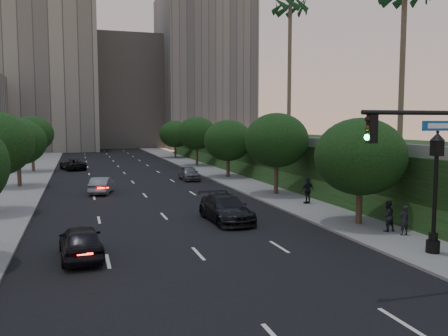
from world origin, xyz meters
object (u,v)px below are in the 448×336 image
object	(u,v)px
street_lamp	(435,198)
pedestrian_c	(308,190)
sedan_near_left	(81,242)
pedestrian_a	(404,220)
sedan_mid_left	(102,185)
pedestrian_b	(387,216)
sedan_near_right	(226,209)
sedan_far_right	(189,173)
sedan_far_left	(73,165)

from	to	relation	value
street_lamp	pedestrian_c	size ratio (longest dim) A/B	2.96
sedan_near_left	pedestrian_a	size ratio (longest dim) A/B	2.82
sedan_mid_left	pedestrian_b	bearing A→B (deg)	138.28
sedan_near_left	sedan_near_right	distance (m)	10.07
sedan_far_right	pedestrian_a	distance (m)	27.73
sedan_mid_left	pedestrian_c	distance (m)	17.32
pedestrian_b	sedan_mid_left	bearing A→B (deg)	-55.51
sedan_near_right	pedestrian_b	size ratio (longest dim) A/B	3.27
street_lamp	sedan_mid_left	xyz separation A→B (m)	(-13.29, 23.66, -1.94)
pedestrian_b	sedan_near_right	bearing A→B (deg)	-38.56
sedan_near_left	pedestrian_b	size ratio (longest dim) A/B	2.64
pedestrian_c	pedestrian_b	bearing A→B (deg)	75.59
sedan_mid_left	sedan_near_right	xyz separation A→B (m)	(6.62, -13.90, 0.09)
sedan_near_right	pedestrian_c	distance (m)	8.11
street_lamp	sedan_near_right	world-z (taller)	street_lamp
sedan_far_left	sedan_far_right	size ratio (longest dim) A/B	1.16
sedan_far_left	sedan_near_right	xyz separation A→B (m)	(9.17, -35.21, 0.10)
sedan_mid_left	street_lamp	bearing A→B (deg)	132.09
pedestrian_b	street_lamp	bearing A→B (deg)	80.39
pedestrian_c	sedan_near_right	bearing A→B (deg)	11.59
pedestrian_b	sedan_far_left	bearing A→B (deg)	-69.05
sedan_near_right	sedan_far_right	distance (m)	20.84
sedan_far_right	pedestrian_b	world-z (taller)	pedestrian_b
pedestrian_a	sedan_far_left	bearing A→B (deg)	-71.75
sedan_far_right	sedan_far_left	bearing A→B (deg)	128.69
sedan_mid_left	pedestrian_a	bearing A→B (deg)	137.62
sedan_mid_left	sedan_far_left	size ratio (longest dim) A/B	0.85
street_lamp	sedan_far_left	xyz separation A→B (m)	(-15.84, 44.98, -1.95)
sedan_near_left	sedan_mid_left	distance (m)	19.52
street_lamp	sedan_far_left	distance (m)	47.72
pedestrian_b	sedan_far_right	bearing A→B (deg)	-80.60
sedan_near_right	pedestrian_a	size ratio (longest dim) A/B	3.50
sedan_near_right	pedestrian_b	xyz separation A→B (m)	(7.30, -5.61, 0.19)
sedan_mid_left	pedestrian_b	size ratio (longest dim) A/B	2.54
sedan_far_left	sedan_far_right	distance (m)	18.61
sedan_far_left	pedestrian_c	xyz separation A→B (m)	(16.44, -31.64, 0.41)
sedan_far_left	sedan_far_right	bearing A→B (deg)	111.89
street_lamp	sedan_near_right	bearing A→B (deg)	124.34
sedan_mid_left	pedestrian_c	bearing A→B (deg)	156.15
sedan_far_left	pedestrian_a	size ratio (longest dim) A/B	3.18
sedan_mid_left	sedan_far_right	xyz separation A→B (m)	(9.09, 6.79, 0.03)
pedestrian_a	pedestrian_c	world-z (taller)	pedestrian_c
sedan_mid_left	pedestrian_b	world-z (taller)	pedestrian_b
sedan_far_left	pedestrian_c	bearing A→B (deg)	100.65
sedan_near_left	pedestrian_b	distance (m)	15.71
sedan_far_right	pedestrian_c	world-z (taller)	pedestrian_c
sedan_far_left	pedestrian_c	world-z (taller)	pedestrian_c
sedan_mid_left	pedestrian_a	size ratio (longest dim) A/B	2.71
sedan_far_left	pedestrian_c	distance (m)	35.66
sedan_mid_left	pedestrian_c	size ratio (longest dim) A/B	2.24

